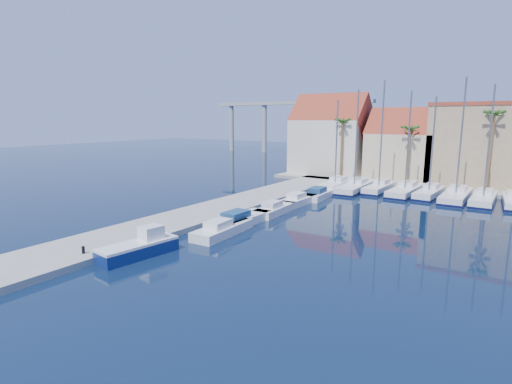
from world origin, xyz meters
TOP-DOWN VIEW (x-y plane):
  - ground at (0.00, 0.00)m, footprint 260.00×260.00m
  - quay_west at (-9.00, 13.50)m, footprint 6.00×77.00m
  - shore_north at (10.00, 48.00)m, footprint 54.00×16.00m
  - bollard at (-7.36, -1.53)m, footprint 0.21×0.21m
  - fishing_boat at (-4.79, 1.29)m, footprint 2.65×6.02m
  - motorboat_west_0 at (-3.20, 8.80)m, footprint 2.49×6.73m
  - motorboat_west_1 at (-3.89, 12.31)m, footprint 2.46×7.34m
  - motorboat_west_2 at (-3.48, 17.87)m, footprint 2.32×6.32m
  - motorboat_west_3 at (-3.64, 23.54)m, footprint 2.17×6.54m
  - motorboat_west_4 at (-3.29, 28.31)m, footprint 2.76×7.28m
  - sailboat_0 at (-4.08, 35.76)m, footprint 3.01×9.87m
  - sailboat_1 at (-1.21, 35.67)m, footprint 3.15×10.76m
  - sailboat_2 at (1.79, 36.71)m, footprint 2.39×8.51m
  - sailboat_3 at (5.27, 36.62)m, footprint 2.93×9.97m
  - sailboat_4 at (8.18, 36.53)m, footprint 2.68×8.51m
  - sailboat_5 at (11.26, 36.39)m, footprint 2.79×10.21m
  - sailboat_6 at (14.19, 36.06)m, footprint 2.46×9.01m
  - building_0 at (-10.00, 47.00)m, footprint 12.30×9.00m
  - building_1 at (2.00, 47.00)m, footprint 10.30×8.00m
  - building_2 at (13.00, 48.00)m, footprint 14.20×10.20m
  - palm_0 at (-6.00, 42.00)m, footprint 2.60×2.60m
  - palm_1 at (4.00, 42.00)m, footprint 2.60×2.60m
  - palm_2 at (14.00, 42.00)m, footprint 2.60×2.60m
  - viaduct at (-39.07, 82.00)m, footprint 48.00×2.20m

SIDE VIEW (x-z plane):
  - ground at x=0.00m, z-range 0.00..0.00m
  - quay_west at x=-9.00m, z-range 0.00..0.50m
  - shore_north at x=10.00m, z-range 0.00..0.50m
  - motorboat_west_4 at x=-3.29m, z-range -0.19..1.21m
  - motorboat_west_0 at x=-3.20m, z-range -0.19..1.21m
  - motorboat_west_1 at x=-3.89m, z-range -0.19..1.21m
  - motorboat_west_2 at x=-3.48m, z-range -0.19..1.21m
  - motorboat_west_3 at x=-3.64m, z-range -0.19..1.21m
  - sailboat_0 at x=-4.08m, z-range -5.55..6.72m
  - sailboat_1 at x=-1.21m, z-range -6.18..7.35m
  - sailboat_3 at x=5.27m, z-range -6.00..7.19m
  - sailboat_5 at x=11.26m, z-range -6.66..7.88m
  - sailboat_4 at x=8.18m, z-range -5.60..6.82m
  - sailboat_6 at x=14.19m, z-range -6.16..7.40m
  - sailboat_2 at x=1.79m, z-range -6.65..7.96m
  - fishing_boat at x=-4.79m, z-range -0.34..1.70m
  - bollard at x=-7.36m, z-range 0.50..1.02m
  - building_1 at x=2.00m, z-range -0.20..10.80m
  - building_2 at x=13.00m, z-range 0.51..12.01m
  - building_0 at x=-10.00m, z-range -0.23..13.27m
  - palm_1 at x=4.00m, z-range 3.56..12.71m
  - palm_0 at x=-6.00m, z-range 4.00..14.15m
  - palm_2 at x=14.00m, z-range 4.44..15.59m
  - viaduct at x=-39.07m, z-range 3.02..17.47m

